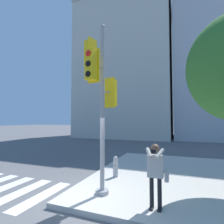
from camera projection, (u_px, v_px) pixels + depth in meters
name	position (u px, v px, depth m)	size (l,w,h in m)	color
ground_plane	(72.00, 204.00, 5.06)	(160.00, 160.00, 0.00)	#5B5B5E
sidewalk_corner	(195.00, 178.00, 7.08)	(8.00, 8.00, 0.16)	#BCB7AD
traffic_signal_pole	(99.00, 87.00, 5.62)	(0.99, 1.42, 5.37)	#939399
person_photographer	(156.00, 170.00, 4.51)	(0.58, 0.54, 1.64)	black
fire_hydrant	(116.00, 166.00, 7.03)	(0.20, 0.26, 0.82)	#99999E
building_left	(127.00, 71.00, 27.92)	(13.59, 11.36, 20.58)	beige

